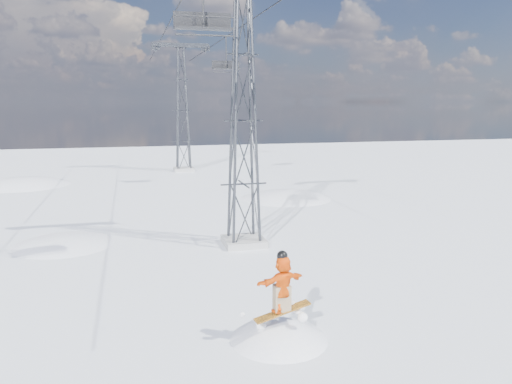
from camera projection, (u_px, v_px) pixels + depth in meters
ground at (278, 322)px, 14.48m from camera, size 120.00×120.00×0.00m
snow_terrain at (126, 330)px, 35.30m from camera, size 39.00×37.00×22.00m
lift_tower_near at (243, 121)px, 21.33m from camera, size 5.20×1.80×11.43m
lift_tower_far at (182, 111)px, 45.18m from camera, size 5.20×1.80×11.43m
haul_cables at (203, 28)px, 31.34m from camera, size 4.46×51.00×0.06m
lift_chair_near at (203, 22)px, 16.68m from camera, size 1.95×0.56×2.42m
lift_chair_mid at (226, 66)px, 35.79m from camera, size 2.02×0.58×2.50m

